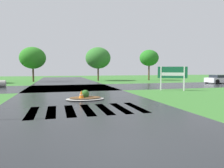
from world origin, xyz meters
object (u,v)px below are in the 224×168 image
estate_billboard (172,74)px  median_island (85,98)px  traffic_cone (81,96)px  car_dark_suv (219,79)px

estate_billboard → median_island: size_ratio=0.95×
traffic_cone → median_island: bearing=50.0°
median_island → traffic_cone: bearing=-130.0°
traffic_cone → estate_billboard: bearing=24.0°
car_dark_suv → estate_billboard: bearing=-157.0°
estate_billboard → car_dark_suv: estate_billboard is taller
median_island → traffic_cone: 0.53m
estate_billboard → median_island: estate_billboard is taller
median_island → car_dark_suv: 24.11m
median_island → car_dark_suv: (21.40, 11.10, 0.46)m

